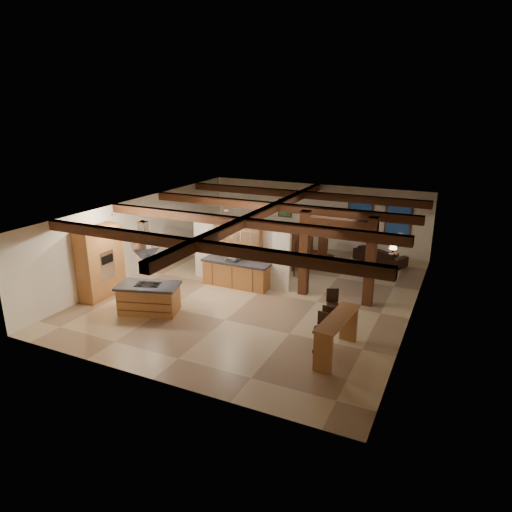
{
  "coord_description": "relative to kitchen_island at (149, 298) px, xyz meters",
  "views": [
    {
      "loc": [
        6.17,
        -13.36,
        6.04
      ],
      "look_at": [
        -0.4,
        0.5,
        1.1
      ],
      "focal_mm": 32.0,
      "sensor_mm": 36.0,
      "label": 1
    }
  ],
  "objects": [
    {
      "name": "ceiling_beams",
      "position": [
        2.42,
        2.99,
        2.29
      ],
      "size": [
        10.0,
        12.0,
        0.28
      ],
      "color": "#361F0D",
      "rests_on": "room_walls"
    },
    {
      "name": "dining_table",
      "position": [
        2.74,
        6.04,
        -0.18
      ],
      "size": [
        1.87,
        1.42,
        0.58
      ],
      "primitive_type": "imported",
      "rotation": [
        0.0,
        0.0,
        0.34
      ],
      "color": "#3C190F",
      "rests_on": "ground"
    },
    {
      "name": "recessed_cans",
      "position": [
        -0.11,
        1.06,
        2.4
      ],
      "size": [
        3.16,
        2.46,
        0.03
      ],
      "color": "silver",
      "rests_on": "room_walls"
    },
    {
      "name": "back_windows",
      "position": [
        5.22,
        8.92,
        1.03
      ],
      "size": [
        2.7,
        0.07,
        1.7
      ],
      "color": "#361F0D",
      "rests_on": "room_walls"
    },
    {
      "name": "range_hood",
      "position": [
        -0.0,
        0.0,
        1.31
      ],
      "size": [
        1.1,
        1.1,
        1.4
      ],
      "color": "silver",
      "rests_on": "room_walls"
    },
    {
      "name": "bar_counter",
      "position": [
        5.99,
        -0.08,
        0.25
      ],
      "size": [
        0.68,
        2.08,
        1.07
      ],
      "color": "#AE7238",
      "rests_on": "ground"
    },
    {
      "name": "room_walls",
      "position": [
        2.42,
        2.99,
        1.31
      ],
      "size": [
        12.0,
        12.0,
        12.0
      ],
      "color": "white",
      "rests_on": "ground"
    },
    {
      "name": "ground",
      "position": [
        2.42,
        2.99,
        -0.47
      ],
      "size": [
        12.0,
        12.0,
        0.0
      ],
      "primitive_type": "plane",
      "color": "tan",
      "rests_on": "ground"
    },
    {
      "name": "back_counter",
      "position": [
        1.42,
        3.1,
        0.01
      ],
      "size": [
        2.5,
        0.66,
        0.94
      ],
      "color": "#AE7238",
      "rests_on": "ground"
    },
    {
      "name": "kitchen_island",
      "position": [
        0.0,
        0.0,
        0.0
      ],
      "size": [
        2.09,
        1.51,
        0.93
      ],
      "color": "#AE7238",
      "rests_on": "ground"
    },
    {
      "name": "partition_wall",
      "position": [
        1.42,
        3.49,
        0.63
      ],
      "size": [
        3.8,
        0.18,
        2.2
      ],
      "primitive_type": "cube",
      "color": "white",
      "rests_on": "ground"
    },
    {
      "name": "dining_chairs",
      "position": [
        2.74,
        6.04,
        0.18
      ],
      "size": [
        2.52,
        2.52,
        1.27
      ],
      "color": "#361F0D",
      "rests_on": "ground"
    },
    {
      "name": "table_lamp",
      "position": [
        6.05,
        7.95,
        0.28
      ],
      "size": [
        0.31,
        0.31,
        0.36
      ],
      "color": "black",
      "rests_on": "side_table"
    },
    {
      "name": "timber_posts",
      "position": [
        4.92,
        3.49,
        1.3
      ],
      "size": [
        2.5,
        0.3,
        2.9
      ],
      "color": "#361F0D",
      "rests_on": "ground"
    },
    {
      "name": "bar_stool_a",
      "position": [
        5.58,
        -0.1,
        0.08
      ],
      "size": [
        0.38,
        0.39,
        1.09
      ],
      "color": "black",
      "rests_on": "ground"
    },
    {
      "name": "microwave",
      "position": [
        1.29,
        3.1,
        0.6
      ],
      "size": [
        0.54,
        0.44,
        0.26
      ],
      "primitive_type": "imported",
      "rotation": [
        0.0,
        0.0,
        2.86
      ],
      "color": "silver",
      "rests_on": "back_counter"
    },
    {
      "name": "sofa",
      "position": [
        5.55,
        7.99,
        -0.15
      ],
      "size": [
        2.3,
        1.67,
        0.63
      ],
      "primitive_type": "imported",
      "rotation": [
        0.0,
        0.0,
        2.71
      ],
      "color": "black",
      "rests_on": "ground"
    },
    {
      "name": "bar_stool_b",
      "position": [
        5.61,
        0.25,
        0.1
      ],
      "size": [
        0.39,
        0.39,
        1.12
      ],
      "color": "black",
      "rests_on": "ground"
    },
    {
      "name": "bar_stool_c",
      "position": [
        5.46,
        1.37,
        0.13
      ],
      "size": [
        0.44,
        0.45,
        1.17
      ],
      "color": "black",
      "rests_on": "ground"
    },
    {
      "name": "pantry_cabinet",
      "position": [
        -2.25,
        0.39,
        0.73
      ],
      "size": [
        0.67,
        1.6,
        2.4
      ],
      "color": "#AE7238",
      "rests_on": "ground"
    },
    {
      "name": "upper_display_cabinet",
      "position": [
        1.42,
        3.3,
        1.38
      ],
      "size": [
        1.8,
        0.36,
        0.95
      ],
      "color": "#AE7238",
      "rests_on": "partition_wall"
    },
    {
      "name": "side_table",
      "position": [
        6.05,
        7.95,
        -0.22
      ],
      "size": [
        0.47,
        0.47,
        0.49
      ],
      "primitive_type": "cube",
      "rotation": [
        0.0,
        0.0,
        -0.21
      ],
      "color": "#361F0D",
      "rests_on": "ground"
    },
    {
      "name": "framed_art",
      "position": [
        0.92,
        8.93,
        1.23
      ],
      "size": [
        0.65,
        0.05,
        0.85
      ],
      "color": "#361F0D",
      "rests_on": "room_walls"
    }
  ]
}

